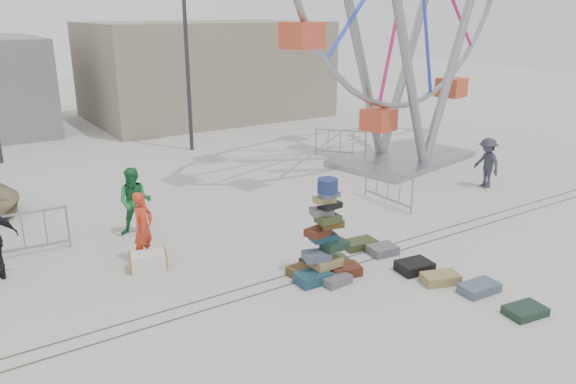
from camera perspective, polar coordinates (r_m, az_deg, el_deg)
ground at (r=11.83m, az=2.84°, el=-10.17°), size 90.00×90.00×0.00m
track_line_near at (r=12.26m, az=1.18°, el=-9.06°), size 40.00×0.04×0.01m
track_line_far at (r=12.56m, az=0.14°, el=-8.37°), size 40.00×0.04×0.01m
building_right at (r=31.46m, az=-8.46°, el=12.20°), size 12.00×8.00×5.00m
lamp_post_right at (r=23.35m, az=-10.10°, el=15.04°), size 1.41×0.25×8.00m
suitcase_tower at (r=12.29m, az=3.77°, el=-5.83°), size 1.58×1.39×2.24m
steamer_trunk at (r=13.14m, az=-14.01°, el=-6.80°), size 0.91×0.67×0.38m
row_case_0 at (r=13.98m, az=7.29°, el=-5.25°), size 0.85×0.57×0.20m
row_case_1 at (r=13.72m, az=9.58°, el=-5.80°), size 0.72×0.60×0.21m
row_case_2 at (r=12.98m, az=12.73°, el=-7.39°), size 0.83×0.67×0.23m
row_case_3 at (r=12.59m, az=15.22°, el=-8.46°), size 0.89×0.69×0.21m
row_case_4 at (r=12.44m, az=18.85°, el=-9.20°), size 0.87×0.54×0.20m
row_case_5 at (r=11.92m, az=22.95°, el=-11.05°), size 0.84×0.62×0.17m
barricade_dummy_c at (r=14.69m, az=-25.30°, el=-3.84°), size 2.00×0.26×1.10m
barricade_wheel_front at (r=17.03m, az=10.12°, el=0.52°), size 0.10×2.00×1.10m
barricade_wheel_back at (r=22.48m, az=5.35°, el=4.99°), size 1.42×1.54×1.10m
pedestrian_red at (r=13.31m, az=-14.51°, el=-3.48°), size 0.73×0.68×1.68m
pedestrian_green at (r=14.93m, az=-15.28°, el=-0.95°), size 1.09×1.01×1.79m
pedestrian_grey at (r=19.48m, az=19.56°, el=2.81°), size 0.82×1.17×1.65m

